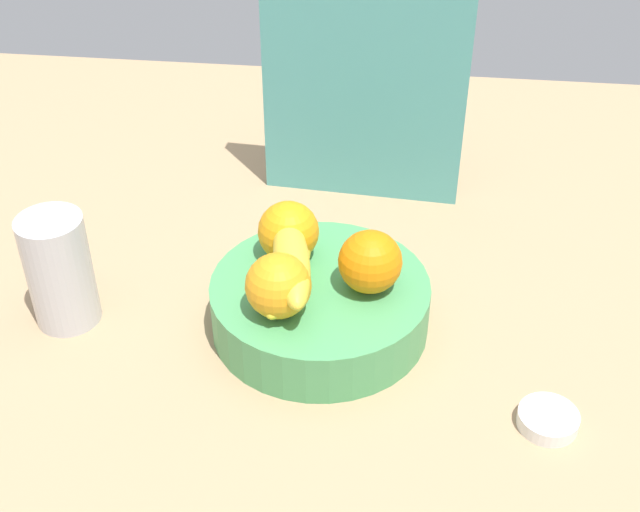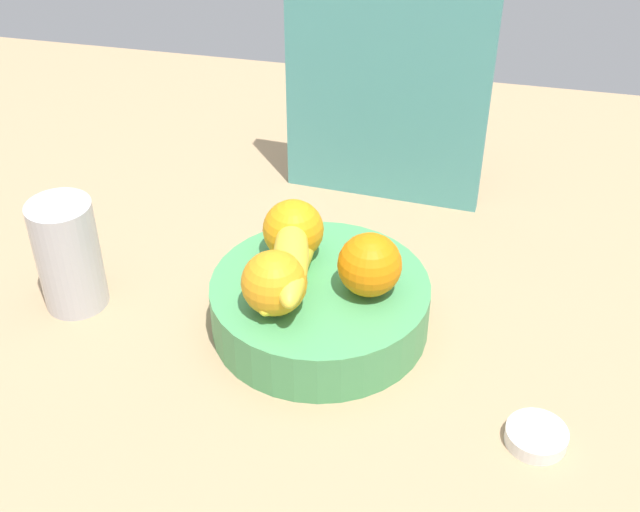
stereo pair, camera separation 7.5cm
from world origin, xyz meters
TOP-DOWN VIEW (x-y plane):
  - ground_plane at (0.00, 0.00)cm, footprint 180.00×140.00cm
  - fruit_bowl at (-3.88, -2.90)cm, footprint 25.46×25.46cm
  - orange_front_left at (1.75, -2.80)cm, footprint 7.24×7.24cm
  - orange_front_right at (-8.19, 1.98)cm, footprint 7.24×7.24cm
  - orange_center at (-7.76, -8.24)cm, footprint 7.24×7.24cm
  - banana_bunch at (-7.18, -3.72)cm, footprint 7.60×18.29cm
  - cutting_board at (-1.50, 27.55)cm, footprint 28.06×3.78cm
  - thermos_tumbler at (-33.99, -4.92)cm, footprint 7.60×7.60cm
  - jar_lid at (21.43, -15.64)cm, footprint 6.33×6.33cm

SIDE VIEW (x-z plane):
  - ground_plane at x=0.00cm, z-range -3.00..0.00cm
  - jar_lid at x=21.43cm, z-range 0.00..1.66cm
  - fruit_bowl at x=-3.88cm, z-range 0.00..6.33cm
  - thermos_tumbler at x=-33.99cm, z-range 0.00..14.15cm
  - banana_bunch at x=-7.18cm, z-range 6.33..12.53cm
  - orange_front_left at x=1.75cm, z-range 6.33..13.57cm
  - orange_front_right at x=-8.19cm, z-range 6.33..13.57cm
  - orange_center at x=-7.76cm, z-range 6.33..13.57cm
  - cutting_board at x=-1.50cm, z-range 0.00..36.00cm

